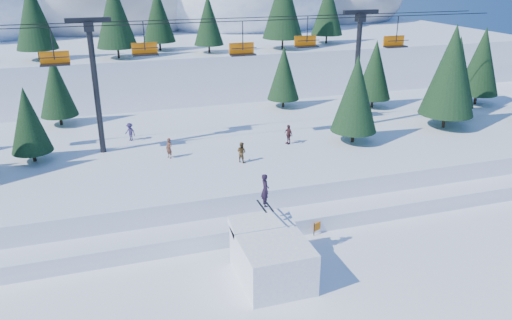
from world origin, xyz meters
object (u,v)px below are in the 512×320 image
object	(u,v)px
jump_kicker	(272,257)
banner_far	(394,203)
banner_near	(329,221)
chairlift	(224,58)

from	to	relation	value
jump_kicker	banner_far	world-z (taller)	jump_kicker
banner_near	jump_kicker	bearing A→B (deg)	-142.98
banner_near	banner_far	world-z (taller)	same
jump_kicker	banner_far	size ratio (longest dim) A/B	2.07
jump_kicker	banner_far	xyz separation A→B (m)	(11.08, 5.18, -0.81)
chairlift	banner_near	distance (m)	15.86
jump_kicker	chairlift	size ratio (longest dim) A/B	0.12
jump_kicker	banner_far	distance (m)	12.26
jump_kicker	banner_near	world-z (taller)	jump_kicker
chairlift	banner_near	bearing A→B (deg)	-74.19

